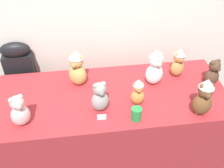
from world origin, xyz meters
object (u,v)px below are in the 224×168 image
object	(u,v)px
display_table	(112,123)
teddy_bear_chestnut	(204,97)
teddy_bear_blush	(20,111)
teddy_bear_honey	(77,68)
teddy_bear_ash	(100,97)
instrument_case	(24,83)
teddy_bear_snow	(155,67)
party_cup_green	(136,114)
teddy_bear_ginger	(138,92)
teddy_bear_cocoa	(212,74)
teddy_bear_caramel	(178,63)

from	to	relation	value
display_table	teddy_bear_chestnut	bearing A→B (deg)	-24.75
display_table	teddy_bear_chestnut	distance (m)	0.89
teddy_bear_blush	teddy_bear_chestnut	bearing A→B (deg)	-26.74
teddy_bear_honey	teddy_bear_ash	bearing A→B (deg)	-34.99
teddy_bear_chestnut	instrument_case	bearing A→B (deg)	149.44
teddy_bear_snow	teddy_bear_honey	bearing A→B (deg)	152.73
teddy_bear_honey	party_cup_green	distance (m)	0.66
display_table	teddy_bear_ginger	world-z (taller)	teddy_bear_ginger
teddy_bear_snow	teddy_bear_ginger	bearing A→B (deg)	-149.66
teddy_bear_chestnut	party_cup_green	world-z (taller)	teddy_bear_chestnut
teddy_bear_cocoa	teddy_bear_caramel	distance (m)	0.31
display_table	teddy_bear_honey	distance (m)	0.63
teddy_bear_chestnut	party_cup_green	bearing A→B (deg)	178.46
teddy_bear_honey	teddy_bear_caramel	xyz separation A→B (m)	(0.91, 0.00, -0.03)
display_table	teddy_bear_ash	size ratio (longest dim) A/B	7.28
teddy_bear_ash	teddy_bear_blush	world-z (taller)	teddy_bear_blush
teddy_bear_chestnut	display_table	bearing A→B (deg)	153.98
display_table	instrument_case	distance (m)	1.01
display_table	teddy_bear_honey	size ratio (longest dim) A/B	5.66
teddy_bear_ginger	teddy_bear_blush	xyz separation A→B (m)	(-0.91, -0.10, 0.01)
teddy_bear_honey	teddy_bear_caramel	distance (m)	0.91
teddy_bear_blush	teddy_bear_chestnut	world-z (taller)	teddy_bear_chestnut
teddy_bear_caramel	teddy_bear_chestnut	distance (m)	0.50
teddy_bear_cocoa	teddy_bear_blush	bearing A→B (deg)	168.38
teddy_bear_snow	party_cup_green	world-z (taller)	teddy_bear_snow
teddy_bear_blush	teddy_bear_chestnut	distance (m)	1.38
teddy_bear_cocoa	teddy_bear_chestnut	size ratio (longest dim) A/B	0.77
teddy_bear_snow	teddy_bear_honey	xyz separation A→B (m)	(-0.67, 0.08, -0.00)
teddy_bear_ginger	party_cup_green	world-z (taller)	teddy_bear_ginger
instrument_case	party_cup_green	world-z (taller)	instrument_case
teddy_bear_cocoa	party_cup_green	xyz separation A→B (m)	(-0.74, -0.33, -0.07)
display_table	teddy_bear_caramel	world-z (taller)	teddy_bear_caramel
display_table	teddy_bear_ash	bearing A→B (deg)	-126.18
teddy_bear_cocoa	teddy_bear_blush	size ratio (longest dim) A/B	0.94
teddy_bear_honey	teddy_bear_ginger	bearing A→B (deg)	-4.23
teddy_bear_snow	teddy_bear_chestnut	bearing A→B (deg)	-77.55
teddy_bear_honey	teddy_bear_cocoa	bearing A→B (deg)	21.94
teddy_bear_ash	teddy_bear_honey	size ratio (longest dim) A/B	0.78
teddy_bear_snow	party_cup_green	xyz separation A→B (m)	(-0.24, -0.41, -0.12)
display_table	instrument_case	size ratio (longest dim) A/B	2.04
teddy_bear_caramel	teddy_bear_chestnut	size ratio (longest dim) A/B	0.85
instrument_case	teddy_bear_cocoa	bearing A→B (deg)	-17.63
instrument_case	teddy_bear_honey	size ratio (longest dim) A/B	2.78
teddy_bear_blush	party_cup_green	bearing A→B (deg)	-28.32
teddy_bear_honey	teddy_bear_blush	distance (m)	0.61
teddy_bear_ash	teddy_bear_snow	xyz separation A→B (m)	(0.50, 0.27, 0.05)
party_cup_green	instrument_case	bearing A→B (deg)	139.65
teddy_bear_honey	party_cup_green	size ratio (longest dim) A/B	3.19
teddy_bear_ash	teddy_bear_cocoa	size ratio (longest dim) A/B	1.05
teddy_bear_honey	party_cup_green	world-z (taller)	teddy_bear_honey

